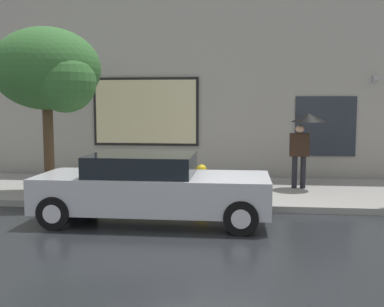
{
  "coord_description": "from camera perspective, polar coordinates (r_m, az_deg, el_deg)",
  "views": [
    {
      "loc": [
        0.58,
        -8.92,
        2.35
      ],
      "look_at": [
        -0.58,
        1.8,
        1.2
      ],
      "focal_mm": 42.95,
      "sensor_mm": 36.0,
      "label": 1
    }
  ],
  "objects": [
    {
      "name": "ground_plane",
      "position": [
        9.24,
        2.43,
        -8.65
      ],
      "size": [
        60.0,
        60.0,
        0.0
      ],
      "primitive_type": "plane",
      "color": "black"
    },
    {
      "name": "street_tree",
      "position": [
        11.68,
        -17.23,
        9.64
      ],
      "size": [
        2.64,
        2.25,
        4.06
      ],
      "color": "#4C3823",
      "rests_on": "sidewalk"
    },
    {
      "name": "parked_car",
      "position": [
        9.27,
        -5.06,
        -4.28
      ],
      "size": [
        4.61,
        1.83,
        1.36
      ],
      "color": "#B7BABF",
      "rests_on": "ground"
    },
    {
      "name": "pedestrian_with_umbrella",
      "position": [
        12.35,
        13.89,
        2.84
      ],
      "size": [
        0.94,
        0.93,
        1.97
      ],
      "color": "black",
      "rests_on": "sidewalk"
    },
    {
      "name": "fire_hydrant",
      "position": [
        10.93,
        1.22,
        -3.46
      ],
      "size": [
        0.3,
        0.44,
        0.79
      ],
      "color": "yellow",
      "rests_on": "sidewalk"
    },
    {
      "name": "building_facade",
      "position": [
        14.47,
        3.87,
        10.56
      ],
      "size": [
        20.0,
        0.67,
        7.0
      ],
      "color": "#9E998E",
      "rests_on": "ground"
    },
    {
      "name": "sidewalk",
      "position": [
        12.14,
        3.36,
        -4.72
      ],
      "size": [
        20.0,
        4.0,
        0.15
      ],
      "primitive_type": "cube",
      "color": "gray",
      "rests_on": "ground"
    }
  ]
}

